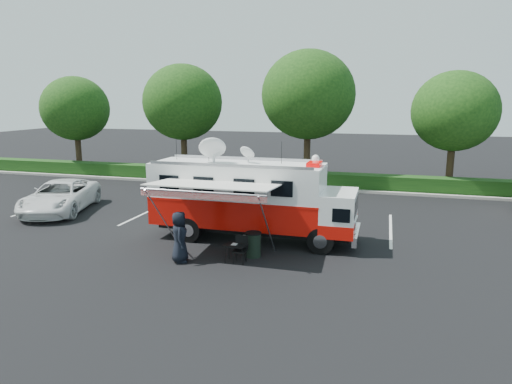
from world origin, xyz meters
TOP-DOWN VIEW (x-y plane):
  - ground_plane at (0.00, 0.00)m, footprint 120.00×120.00m
  - back_border at (1.14, 12.90)m, footprint 60.00×6.14m
  - stall_lines at (-0.50, 3.00)m, footprint 24.12×5.50m
  - command_truck at (-0.07, -0.00)m, footprint 8.41×2.32m
  - awning at (-0.83, -2.41)m, footprint 4.59×2.39m
  - white_suv at (-10.82, 1.84)m, footprint 4.17×6.21m
  - person at (-1.75, -3.23)m, footprint 0.90×1.06m
  - folding_table at (0.16, -2.73)m, footprint 0.85×0.67m
  - folding_chair at (0.35, -2.67)m, footprint 0.47×0.49m
  - trash_bin at (0.60, -1.99)m, footprint 0.61×0.61m

SIDE VIEW (x-z plane):
  - ground_plane at x=0.00m, z-range 0.00..0.00m
  - white_suv at x=-10.82m, z-range -0.79..0.79m
  - person at x=-1.75m, z-range -0.92..0.92m
  - stall_lines at x=-0.50m, z-range 0.00..0.01m
  - trash_bin at x=0.60m, z-range 0.00..0.92m
  - folding_chair at x=0.35m, z-range 0.09..1.04m
  - folding_table at x=0.16m, z-range 0.27..0.92m
  - command_truck at x=-0.07m, z-range -0.29..3.75m
  - awning at x=-0.83m, z-range 1.21..3.98m
  - back_border at x=1.14m, z-range 0.57..9.44m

